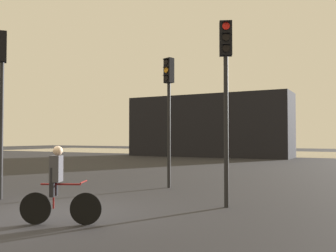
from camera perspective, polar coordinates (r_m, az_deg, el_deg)
name	(u,v)px	position (r m, az deg, el deg)	size (l,w,h in m)	color
ground_plane	(50,214)	(9.46, -17.54, -12.62)	(120.00, 120.00, 0.00)	#28282D
water_strip	(299,154)	(43.99, 19.29, -4.03)	(80.00, 16.00, 0.01)	#9E937F
distant_building	(208,126)	(36.04, 6.14, -0.02)	(15.50, 4.00, 5.81)	black
traffic_light_center	(169,98)	(13.52, 0.12, 4.33)	(0.38, 0.40, 4.67)	black
traffic_light_near_right	(226,78)	(9.89, 8.82, 7.19)	(0.39, 0.41, 4.82)	black
traffic_light_near_left	(2,83)	(12.07, -24.03, 5.98)	(0.41, 0.42, 4.92)	black
cyclist	(58,185)	(8.13, -16.45, -8.57)	(1.56, 0.80, 1.62)	black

